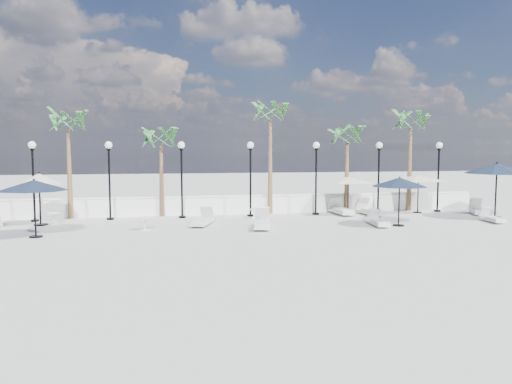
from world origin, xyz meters
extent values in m
plane|color=#AEADA8|center=(0.00, 0.00, 0.00)|extent=(100.00, 100.00, 0.00)
cube|color=white|center=(0.00, 7.50, 0.45)|extent=(26.00, 0.30, 0.90)
cube|color=white|center=(0.00, 7.50, 0.97)|extent=(26.00, 0.12, 0.08)
cylinder|color=black|center=(-10.50, 6.50, 0.05)|extent=(0.36, 0.36, 0.10)
cylinder|color=black|center=(-10.50, 6.50, 1.75)|extent=(0.10, 0.10, 3.50)
cylinder|color=black|center=(-10.50, 6.50, 3.45)|extent=(0.18, 0.18, 0.10)
sphere|color=white|center=(-10.50, 6.50, 3.66)|extent=(0.36, 0.36, 0.36)
cylinder|color=black|center=(-7.00, 6.50, 0.05)|extent=(0.36, 0.36, 0.10)
cylinder|color=black|center=(-7.00, 6.50, 1.75)|extent=(0.10, 0.10, 3.50)
cylinder|color=black|center=(-7.00, 6.50, 3.45)|extent=(0.18, 0.18, 0.10)
sphere|color=white|center=(-7.00, 6.50, 3.66)|extent=(0.36, 0.36, 0.36)
cylinder|color=black|center=(-3.50, 6.50, 0.05)|extent=(0.36, 0.36, 0.10)
cylinder|color=black|center=(-3.50, 6.50, 1.75)|extent=(0.10, 0.10, 3.50)
cylinder|color=black|center=(-3.50, 6.50, 3.45)|extent=(0.18, 0.18, 0.10)
sphere|color=white|center=(-3.50, 6.50, 3.66)|extent=(0.36, 0.36, 0.36)
cylinder|color=black|center=(0.00, 6.50, 0.05)|extent=(0.36, 0.36, 0.10)
cylinder|color=black|center=(0.00, 6.50, 1.75)|extent=(0.10, 0.10, 3.50)
cylinder|color=black|center=(0.00, 6.50, 3.45)|extent=(0.18, 0.18, 0.10)
sphere|color=white|center=(0.00, 6.50, 3.66)|extent=(0.36, 0.36, 0.36)
cylinder|color=black|center=(3.50, 6.50, 0.05)|extent=(0.36, 0.36, 0.10)
cylinder|color=black|center=(3.50, 6.50, 1.75)|extent=(0.10, 0.10, 3.50)
cylinder|color=black|center=(3.50, 6.50, 3.45)|extent=(0.18, 0.18, 0.10)
sphere|color=white|center=(3.50, 6.50, 3.66)|extent=(0.36, 0.36, 0.36)
cylinder|color=black|center=(7.00, 6.50, 0.05)|extent=(0.36, 0.36, 0.10)
cylinder|color=black|center=(7.00, 6.50, 1.75)|extent=(0.10, 0.10, 3.50)
cylinder|color=black|center=(7.00, 6.50, 3.45)|extent=(0.18, 0.18, 0.10)
sphere|color=white|center=(7.00, 6.50, 3.66)|extent=(0.36, 0.36, 0.36)
cylinder|color=black|center=(10.50, 6.50, 0.05)|extent=(0.36, 0.36, 0.10)
cylinder|color=black|center=(10.50, 6.50, 1.75)|extent=(0.10, 0.10, 3.50)
cylinder|color=black|center=(10.50, 6.50, 3.45)|extent=(0.18, 0.18, 0.10)
sphere|color=white|center=(10.50, 6.50, 3.66)|extent=(0.36, 0.36, 0.36)
cone|color=brown|center=(-9.00, 7.30, 2.20)|extent=(0.28, 0.28, 4.40)
cone|color=brown|center=(-4.50, 7.30, 1.80)|extent=(0.28, 0.28, 3.60)
cone|color=brown|center=(1.20, 7.30, 2.50)|extent=(0.28, 0.28, 5.00)
cone|color=brown|center=(5.50, 7.30, 1.90)|extent=(0.28, 0.28, 3.80)
cone|color=brown|center=(9.20, 7.30, 2.30)|extent=(0.28, 0.28, 4.60)
cube|color=silver|center=(-0.16, 2.48, 0.16)|extent=(1.07, 2.13, 0.11)
cube|color=silver|center=(-0.22, 2.21, 0.29)|extent=(0.90, 1.47, 0.11)
cube|color=silver|center=(0.00, 3.29, 0.57)|extent=(0.72, 0.60, 0.63)
cube|color=silver|center=(-2.66, 3.80, 0.16)|extent=(1.24, 2.03, 0.10)
cube|color=silver|center=(-2.74, 3.56, 0.27)|extent=(0.99, 1.42, 0.10)
cube|color=silver|center=(-2.40, 4.54, 0.54)|extent=(0.72, 0.63, 0.60)
cube|color=silver|center=(5.13, 2.23, 0.14)|extent=(0.73, 1.76, 0.09)
cube|color=silver|center=(5.11, 2.00, 0.24)|extent=(0.64, 1.20, 0.09)
cube|color=silver|center=(5.19, 2.93, 0.48)|extent=(0.57, 0.45, 0.54)
cube|color=silver|center=(6.22, 5.71, 0.17)|extent=(0.90, 2.12, 0.11)
cube|color=silver|center=(6.25, 5.43, 0.29)|extent=(0.79, 1.45, 0.11)
cube|color=silver|center=(6.13, 6.54, 0.58)|extent=(0.69, 0.55, 0.64)
cube|color=silver|center=(4.80, 6.20, 0.16)|extent=(0.82, 2.07, 0.11)
cube|color=silver|center=(4.82, 5.93, 0.28)|extent=(0.73, 1.41, 0.11)
cube|color=silver|center=(4.74, 7.02, 0.57)|extent=(0.67, 0.52, 0.63)
cube|color=silver|center=(10.95, 2.39, 0.13)|extent=(0.67, 1.62, 0.09)
cube|color=silver|center=(10.93, 2.18, 0.22)|extent=(0.59, 1.11, 0.09)
cube|color=silver|center=(11.01, 3.03, 0.44)|extent=(0.53, 0.42, 0.49)
cube|color=silver|center=(12.00, 5.04, 0.16)|extent=(1.37, 2.02, 0.10)
cube|color=silver|center=(11.90, 4.80, 0.27)|extent=(1.08, 1.43, 0.10)
cube|color=silver|center=(12.31, 5.75, 0.54)|extent=(0.74, 0.66, 0.60)
cylinder|color=silver|center=(-9.41, 5.37, 0.02)|extent=(0.43, 0.43, 0.03)
cylinder|color=silver|center=(-9.41, 5.37, 0.26)|extent=(0.07, 0.07, 0.52)
cylinder|color=silver|center=(-9.41, 5.37, 0.53)|extent=(0.56, 0.56, 0.03)
cylinder|color=silver|center=(-5.20, 2.99, 0.02)|extent=(0.44, 0.44, 0.03)
cylinder|color=silver|center=(-5.20, 2.99, 0.26)|extent=(0.07, 0.07, 0.53)
cylinder|color=silver|center=(-5.20, 2.99, 0.54)|extent=(0.57, 0.57, 0.03)
cylinder|color=silver|center=(0.03, 5.70, 0.01)|extent=(0.36, 0.36, 0.03)
cylinder|color=silver|center=(0.03, 5.70, 0.22)|extent=(0.05, 0.05, 0.44)
cylinder|color=silver|center=(0.03, 5.70, 0.45)|extent=(0.47, 0.47, 0.03)
cylinder|color=black|center=(-9.37, 2.00, 0.03)|extent=(0.51, 0.51, 0.05)
cylinder|color=black|center=(-9.37, 2.00, 1.12)|extent=(0.06, 0.06, 2.23)
cone|color=black|center=(-9.37, 2.00, 2.07)|extent=(2.64, 2.64, 0.41)
sphere|color=black|center=(-9.37, 2.00, 2.30)|extent=(0.07, 0.07, 0.07)
cylinder|color=black|center=(6.06, 2.14, 0.03)|extent=(0.50, 0.50, 0.05)
cylinder|color=black|center=(6.06, 2.14, 1.08)|extent=(0.06, 0.06, 2.15)
cone|color=black|center=(6.06, 2.14, 1.99)|extent=(2.51, 2.51, 0.40)
sphere|color=black|center=(6.06, 2.14, 2.22)|extent=(0.07, 0.07, 0.07)
cylinder|color=black|center=(12.00, 3.64, 0.03)|extent=(0.63, 0.63, 0.07)
cylinder|color=black|center=(12.00, 3.64, 1.35)|extent=(0.08, 0.08, 2.70)
cone|color=black|center=(12.00, 3.64, 2.50)|extent=(3.15, 3.15, 0.51)
sphere|color=black|center=(12.00, 3.64, 2.78)|extent=(0.09, 0.09, 0.09)
cylinder|color=black|center=(9.16, 6.20, 0.03)|extent=(0.46, 0.46, 0.05)
cylinder|color=black|center=(9.16, 6.20, 1.02)|extent=(0.06, 0.06, 2.04)
pyramid|color=beige|center=(9.16, 6.20, 2.06)|extent=(4.51, 4.51, 0.31)
cylinder|color=black|center=(5.18, 6.20, 0.03)|extent=(0.46, 0.46, 0.05)
cylinder|color=black|center=(5.18, 6.20, 0.99)|extent=(0.06, 0.06, 1.98)
pyramid|color=beige|center=(5.18, 6.20, 2.01)|extent=(4.31, 4.31, 0.31)
cylinder|color=black|center=(-9.94, 5.23, 0.03)|extent=(0.62, 0.62, 0.07)
cylinder|color=black|center=(-9.94, 5.23, 1.16)|extent=(0.08, 0.08, 2.32)
cone|color=beige|center=(-9.94, 5.23, 2.12)|extent=(1.99, 1.99, 0.50)
sphere|color=black|center=(-9.94, 5.23, 2.39)|extent=(0.09, 0.09, 0.09)
camera|label=1|loc=(-4.25, -18.70, 3.54)|focal=35.00mm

